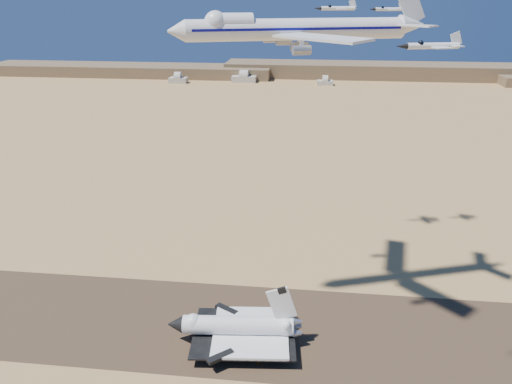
# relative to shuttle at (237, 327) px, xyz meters

# --- Properties ---
(ground) EXTENTS (1200.00, 1200.00, 0.00)m
(ground) POSITION_rel_shuttle_xyz_m (-5.91, 7.80, -5.67)
(ground) COLOR tan
(ground) RESTS_ON ground
(runway) EXTENTS (600.00, 50.00, 0.06)m
(runway) POSITION_rel_shuttle_xyz_m (-5.91, 7.80, -5.64)
(runway) COLOR #4A3625
(runway) RESTS_ON ground
(ridgeline) EXTENTS (960.00, 90.00, 18.00)m
(ridgeline) POSITION_rel_shuttle_xyz_m (59.41, 535.10, 1.96)
(ridgeline) COLOR brown
(ridgeline) RESTS_ON ground
(hangars) EXTENTS (200.50, 29.50, 30.00)m
(hangars) POSITION_rel_shuttle_xyz_m (-69.91, 486.23, -0.84)
(hangars) COLOR #BEB6A8
(hangars) RESTS_ON ground
(shuttle) EXTENTS (42.89, 28.68, 21.07)m
(shuttle) POSITION_rel_shuttle_xyz_m (0.00, 0.00, 0.00)
(shuttle) COLOR white
(shuttle) RESTS_ON runway
(carrier_747) EXTENTS (78.04, 57.91, 19.62)m
(carrier_747) POSITION_rel_shuttle_xyz_m (13.38, 24.42, 89.01)
(carrier_747) COLOR white
(crew_a) EXTENTS (0.52, 0.65, 1.57)m
(crew_a) POSITION_rel_shuttle_xyz_m (7.99, -9.59, -4.82)
(crew_a) COLOR #C95B0B
(crew_a) RESTS_ON runway
(crew_b) EXTENTS (0.99, 1.06, 1.91)m
(crew_b) POSITION_rel_shuttle_xyz_m (6.42, -7.78, -4.65)
(crew_b) COLOR #C95B0B
(crew_b) RESTS_ON runway
(crew_c) EXTENTS (1.09, 1.23, 1.89)m
(crew_c) POSITION_rel_shuttle_xyz_m (11.73, -4.87, -4.66)
(crew_c) COLOR #C95B0B
(crew_c) RESTS_ON runway
(chase_jet_a) EXTENTS (14.14, 8.17, 3.59)m
(chase_jet_a) POSITION_rel_shuttle_xyz_m (45.31, -17.56, 88.78)
(chase_jet_a) COLOR white
(chase_jet_d) EXTENTS (16.50, 9.32, 4.15)m
(chase_jet_d) POSITION_rel_shuttle_xyz_m (28.66, 78.11, 93.33)
(chase_jet_d) COLOR white
(chase_jet_e) EXTENTS (14.18, 8.10, 3.58)m
(chase_jet_e) POSITION_rel_shuttle_xyz_m (48.96, 83.73, 92.90)
(chase_jet_e) COLOR white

